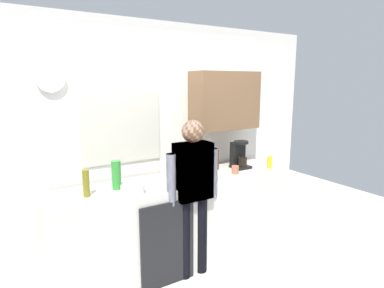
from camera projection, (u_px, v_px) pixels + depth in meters
The scene contains 16 objects.
ground_plane at pixel (193, 273), 3.33m from camera, with size 8.00×8.00×0.00m, color silver.
kitchen_counter at pixel (178, 221), 3.50m from camera, with size 2.68×0.64×0.94m, color beige.
dishwasher_panel at pixel (168, 245), 3.07m from camera, with size 0.56×0.02×0.84m, color black.
back_wall_assembly at pixel (168, 134), 3.71m from camera, with size 4.28×0.42×2.60m.
coffee_maker at pixel (239, 156), 3.86m from camera, with size 0.20×0.20×0.33m.
bottle_clear_soda at pixel (116, 175), 3.08m from camera, with size 0.09×0.09×0.28m, color #2D8C33.
bottle_olive_oil at pixel (86, 183), 2.88m from camera, with size 0.06×0.06×0.25m, color olive.
bottle_amber_beer at pixel (216, 160), 3.79m from camera, with size 0.06×0.06×0.23m, color brown.
cup_terracotta_mug at pixel (235, 170), 3.62m from camera, with size 0.08×0.08×0.09m, color #B26647.
cup_yellow_cup at pixel (209, 176), 3.38m from camera, with size 0.07×0.07×0.09m, color yellow.
mixing_bowl at pixel (133, 189), 2.97m from camera, with size 0.22×0.22×0.08m, color white.
potted_plant at pixel (202, 161), 3.64m from camera, with size 0.15×0.15×0.23m.
dish_soap at pixel (270, 162), 3.84m from camera, with size 0.06×0.06×0.18m.
storage_canister at pixel (167, 167), 3.58m from camera, with size 0.14×0.14×0.17m, color silver.
person_at_sink at pixel (193, 186), 3.16m from camera, with size 0.57×0.22×1.60m.
person_guest at pixel (193, 186), 3.16m from camera, with size 0.57×0.22×1.60m.
Camera 1 is at (-1.59, -2.57, 1.95)m, focal length 30.10 mm.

